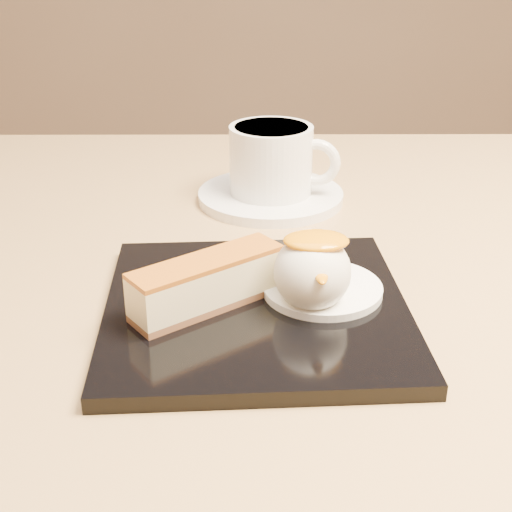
{
  "coord_description": "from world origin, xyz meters",
  "views": [
    {
      "loc": [
        0.02,
        -0.54,
        0.99
      ],
      "look_at": [
        0.02,
        -0.06,
        0.76
      ],
      "focal_mm": 50.0,
      "sensor_mm": 36.0,
      "label": 1
    }
  ],
  "objects_px": {
    "ice_cream_scoop": "(312,272)",
    "saucer": "(271,196)",
    "table": "(236,414)",
    "cheesecake": "(207,283)",
    "coffee_cup": "(273,158)",
    "dessert_plate": "(256,309)"
  },
  "relations": [
    {
      "from": "saucer",
      "to": "coffee_cup",
      "type": "distance_m",
      "value": 0.04
    },
    {
      "from": "dessert_plate",
      "to": "ice_cream_scoop",
      "type": "bearing_deg",
      "value": -7.13
    },
    {
      "from": "table",
      "to": "ice_cream_scoop",
      "type": "relative_size",
      "value": 14.4
    },
    {
      "from": "cheesecake",
      "to": "saucer",
      "type": "distance_m",
      "value": 0.25
    },
    {
      "from": "cheesecake",
      "to": "saucer",
      "type": "bearing_deg",
      "value": 41.06
    },
    {
      "from": "table",
      "to": "cheesecake",
      "type": "xyz_separation_m",
      "value": [
        -0.02,
        -0.09,
        0.19
      ]
    },
    {
      "from": "dessert_plate",
      "to": "table",
      "type": "bearing_deg",
      "value": 102.81
    },
    {
      "from": "ice_cream_scoop",
      "to": "saucer",
      "type": "bearing_deg",
      "value": 95.6
    },
    {
      "from": "dessert_plate",
      "to": "coffee_cup",
      "type": "distance_m",
      "value": 0.24
    },
    {
      "from": "dessert_plate",
      "to": "saucer",
      "type": "xyz_separation_m",
      "value": [
        0.02,
        0.24,
        -0.0
      ]
    },
    {
      "from": "ice_cream_scoop",
      "to": "coffee_cup",
      "type": "xyz_separation_m",
      "value": [
        -0.02,
        0.24,
        0.01
      ]
    },
    {
      "from": "table",
      "to": "cheesecake",
      "type": "distance_m",
      "value": 0.21
    },
    {
      "from": "table",
      "to": "coffee_cup",
      "type": "height_order",
      "value": "coffee_cup"
    },
    {
      "from": "coffee_cup",
      "to": "saucer",
      "type": "bearing_deg",
      "value": 180.0
    },
    {
      "from": "ice_cream_scoop",
      "to": "coffee_cup",
      "type": "height_order",
      "value": "coffee_cup"
    },
    {
      "from": "saucer",
      "to": "coffee_cup",
      "type": "relative_size",
      "value": 1.33
    },
    {
      "from": "dessert_plate",
      "to": "ice_cream_scoop",
      "type": "height_order",
      "value": "ice_cream_scoop"
    },
    {
      "from": "cheesecake",
      "to": "coffee_cup",
      "type": "distance_m",
      "value": 0.25
    },
    {
      "from": "saucer",
      "to": "table",
      "type": "bearing_deg",
      "value": -102.87
    },
    {
      "from": "table",
      "to": "ice_cream_scoop",
      "type": "xyz_separation_m",
      "value": [
        0.06,
        -0.09,
        0.19
      ]
    },
    {
      "from": "coffee_cup",
      "to": "table",
      "type": "bearing_deg",
      "value": -91.75
    },
    {
      "from": "table",
      "to": "saucer",
      "type": "height_order",
      "value": "saucer"
    }
  ]
}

